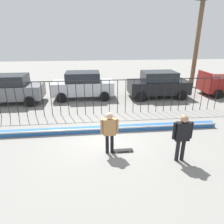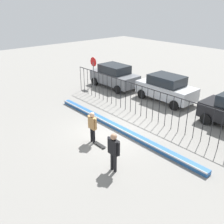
{
  "view_description": "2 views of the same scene",
  "coord_description": "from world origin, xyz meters",
  "px_view_note": "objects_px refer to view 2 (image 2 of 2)",
  "views": [
    {
      "loc": [
        -0.58,
        -7.97,
        4.3
      ],
      "look_at": [
        0.34,
        0.47,
        1.06
      ],
      "focal_mm": 32.26,
      "sensor_mm": 36.0,
      "label": 1
    },
    {
      "loc": [
        9.13,
        -7.91,
        6.69
      ],
      "look_at": [
        -0.15,
        0.31,
        1.18
      ],
      "focal_mm": 40.08,
      "sensor_mm": 36.0,
      "label": 2
    }
  ],
  "objects_px": {
    "parked_car_gray": "(114,76)",
    "stop_sign": "(93,68)",
    "camera_operator": "(114,149)",
    "skateboard": "(100,145)",
    "skateboarder": "(92,125)",
    "parked_car_silver": "(166,88)"
  },
  "relations": [
    {
      "from": "parked_car_silver",
      "to": "stop_sign",
      "type": "distance_m",
      "value": 6.42
    },
    {
      "from": "skateboard",
      "to": "parked_car_gray",
      "type": "bearing_deg",
      "value": 114.54
    },
    {
      "from": "skateboarder",
      "to": "parked_car_gray",
      "type": "relative_size",
      "value": 0.39
    },
    {
      "from": "parked_car_gray",
      "to": "skateboard",
      "type": "bearing_deg",
      "value": -50.51
    },
    {
      "from": "skateboard",
      "to": "parked_car_gray",
      "type": "relative_size",
      "value": 0.19
    },
    {
      "from": "skateboard",
      "to": "parked_car_silver",
      "type": "relative_size",
      "value": 0.19
    },
    {
      "from": "skateboard",
      "to": "stop_sign",
      "type": "bearing_deg",
      "value": 124.98
    },
    {
      "from": "camera_operator",
      "to": "stop_sign",
      "type": "xyz_separation_m",
      "value": [
        -9.76,
        6.49,
        0.54
      ]
    },
    {
      "from": "skateboard",
      "to": "parked_car_gray",
      "type": "height_order",
      "value": "parked_car_gray"
    },
    {
      "from": "skateboard",
      "to": "camera_operator",
      "type": "relative_size",
      "value": 0.45
    },
    {
      "from": "skateboarder",
      "to": "parked_car_silver",
      "type": "xyz_separation_m",
      "value": [
        -1.18,
        7.57,
        -0.04
      ]
    },
    {
      "from": "stop_sign",
      "to": "skateboarder",
      "type": "bearing_deg",
      "value": -38.06
    },
    {
      "from": "skateboarder",
      "to": "parked_car_silver",
      "type": "bearing_deg",
      "value": 98.46
    },
    {
      "from": "skateboarder",
      "to": "camera_operator",
      "type": "distance_m",
      "value": 2.6
    },
    {
      "from": "skateboarder",
      "to": "camera_operator",
      "type": "xyz_separation_m",
      "value": [
        2.48,
        -0.79,
        0.07
      ]
    },
    {
      "from": "parked_car_gray",
      "to": "stop_sign",
      "type": "relative_size",
      "value": 1.72
    },
    {
      "from": "stop_sign",
      "to": "camera_operator",
      "type": "bearing_deg",
      "value": -33.61
    },
    {
      "from": "camera_operator",
      "to": "stop_sign",
      "type": "height_order",
      "value": "stop_sign"
    },
    {
      "from": "parked_car_gray",
      "to": "stop_sign",
      "type": "bearing_deg",
      "value": -139.56
    },
    {
      "from": "skateboard",
      "to": "parked_car_silver",
      "type": "height_order",
      "value": "parked_car_silver"
    },
    {
      "from": "parked_car_gray",
      "to": "parked_car_silver",
      "type": "relative_size",
      "value": 1.0
    },
    {
      "from": "skateboarder",
      "to": "camera_operator",
      "type": "height_order",
      "value": "camera_operator"
    }
  ]
}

